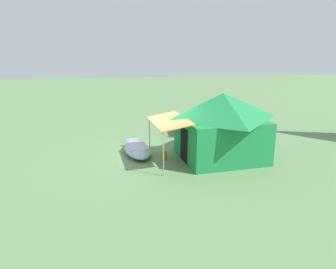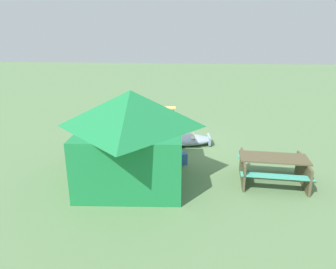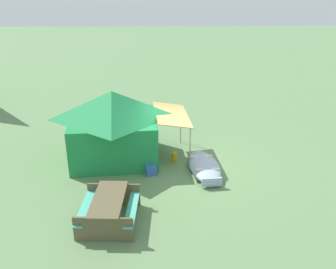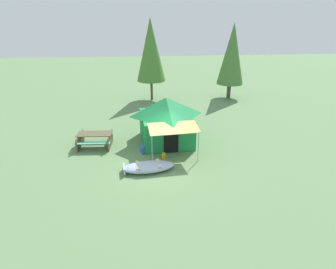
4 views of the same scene
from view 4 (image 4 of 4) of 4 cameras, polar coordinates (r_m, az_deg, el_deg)
ground_plane at (r=13.46m, az=-1.36°, el=-5.92°), size 80.00×80.00×0.00m
beached_rowboat at (r=12.79m, az=-4.14°, el=-6.64°), size 2.48×1.26×0.38m
canvas_cabin_tent at (r=15.23m, az=-0.42°, el=3.14°), size 3.14×4.50×2.57m
picnic_table at (r=15.49m, az=-14.81°, el=-0.71°), size 1.91×1.62×0.75m
cooler_box at (r=14.44m, az=-4.69°, el=-3.06°), size 0.58×0.50×0.37m
fuel_can at (r=13.70m, az=-0.91°, el=-4.53°), size 0.26×0.26×0.36m
pine_tree_back_left at (r=24.30m, az=13.04°, el=15.83°), size 2.23×2.23×6.19m
pine_tree_back_right at (r=23.11m, az=-3.58°, el=16.96°), size 2.34×2.34×6.55m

